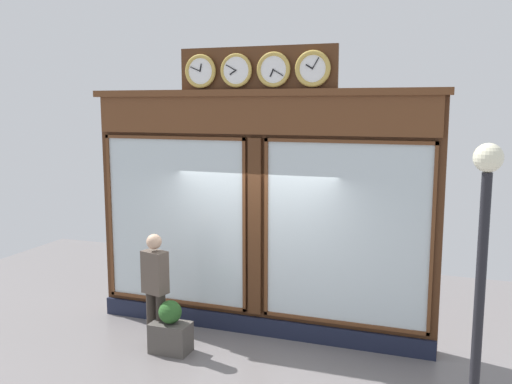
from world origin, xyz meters
name	(u,v)px	position (x,y,z in m)	size (l,w,h in m)	color
shop_facade	(259,211)	(0.00, -0.12, 1.92)	(5.45, 0.42, 4.34)	#4C2B16
pedestrian	(155,285)	(1.21, 0.93, 0.93)	(0.41, 0.31, 1.69)	#312A24
street_lamp	(483,250)	(-3.08, 2.10, 2.12)	(0.28, 0.28, 3.16)	black
planter_box	(171,337)	(0.93, 1.02, 0.22)	(0.56, 0.36, 0.43)	#4C4742
planter_shrub	(170,312)	(0.93, 1.02, 0.60)	(0.33, 0.33, 0.33)	#285623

